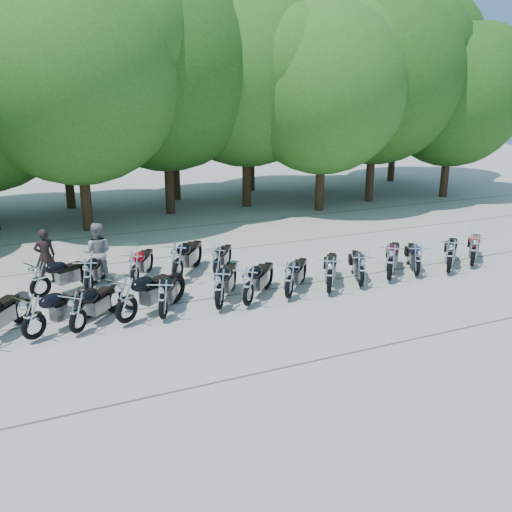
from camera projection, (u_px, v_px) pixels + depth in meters
name	position (u px, v px, depth m)	size (l,w,h in m)	color
ground	(278.00, 309.00, 14.77)	(90.00, 90.00, 0.00)	#9D9A8E
tree_3	(74.00, 75.00, 21.40)	(8.70, 8.70, 10.67)	#3A2614
tree_4	(164.00, 70.00, 24.51)	(9.13, 9.13, 11.20)	#3A2614
tree_5	(246.00, 73.00, 26.20)	(9.04, 9.04, 11.10)	#3A2614
tree_6	(323.00, 89.00, 25.46)	(8.00, 8.00, 9.82)	#3A2614
tree_7	(376.00, 77.00, 27.54)	(8.79, 8.79, 10.79)	#3A2614
tree_8	(453.00, 96.00, 29.08)	(7.53, 7.53, 9.25)	#3A2614
tree_11	(60.00, 96.00, 26.11)	(7.56, 7.56, 9.28)	#3A2614
tree_12	(172.00, 91.00, 28.22)	(7.88, 7.88, 9.67)	#3A2614
tree_13	(251.00, 85.00, 30.90)	(8.31, 8.31, 10.20)	#3A2614
tree_14	(323.00, 89.00, 31.28)	(8.02, 8.02, 9.84)	#3A2614
tree_15	(398.00, 69.00, 34.03)	(9.67, 9.67, 11.86)	#3A2614
motorcycle_1	(33.00, 316.00, 12.67)	(0.71, 2.32, 1.31)	black
motorcycle_2	(77.00, 311.00, 13.03)	(0.66, 2.17, 1.23)	black
motorcycle_3	(126.00, 299.00, 13.55)	(0.77, 2.53, 1.43)	black
motorcycle_4	(163.00, 298.00, 13.84)	(0.67, 2.20, 1.24)	black
motorcycle_5	(219.00, 288.00, 14.43)	(0.72, 2.38, 1.34)	black
motorcycle_6	(248.00, 285.00, 14.69)	(0.70, 2.30, 1.30)	black
motorcycle_7	(289.00, 279.00, 15.22)	(0.68, 2.24, 1.26)	black
motorcycle_8	(330.00, 274.00, 15.60)	(0.70, 2.29, 1.29)	black
motorcycle_9	(361.00, 269.00, 16.15)	(0.65, 2.14, 1.21)	black
motorcycle_10	(391.00, 261.00, 16.66)	(0.73, 2.41, 1.36)	#38071B
motorcycle_11	(418.00, 260.00, 17.11)	(0.64, 2.09, 1.18)	#0E0E3F
motorcycle_12	(450.00, 255.00, 17.38)	(0.71, 2.33, 1.32)	black
motorcycle_13	(474.00, 250.00, 18.03)	(0.69, 2.28, 1.29)	#9F1405
motorcycle_14	(39.00, 279.00, 15.27)	(0.68, 2.24, 1.26)	black
motorcycle_15	(88.00, 276.00, 15.53)	(0.67, 2.22, 1.25)	black
motorcycle_16	(134.00, 268.00, 16.23)	(0.67, 2.19, 1.24)	#9A050E
motorcycle_17	(177.00, 262.00, 16.49)	(0.78, 2.57, 1.46)	black
motorcycle_18	(217.00, 261.00, 17.06)	(0.62, 2.04, 1.15)	black
rider_0	(45.00, 256.00, 16.61)	(0.62, 0.41, 1.71)	black
rider_1	(97.00, 252.00, 16.69)	(0.91, 0.71, 1.87)	gray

